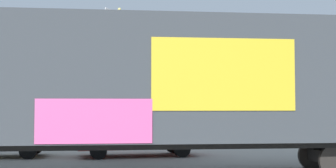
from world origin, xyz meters
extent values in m
cube|color=#33383D|center=(-0.34, 0.00, 2.71)|extent=(17.03, 3.86, 3.36)
cube|color=#2D2823|center=(-0.34, 0.00, 4.51)|extent=(16.06, 1.14, 0.24)
cube|color=gold|center=(1.49, -1.64, 2.79)|extent=(3.72, 0.20, 1.85)
cube|color=#CC4C8C|center=(-1.76, -1.49, 1.62)|extent=(2.85, 0.16, 1.10)
cube|color=black|center=(-0.34, 0.00, 0.93)|extent=(16.63, 2.46, 0.20)
cylinder|color=black|center=(4.85, -0.96, 0.46)|extent=(0.92, 0.16, 0.92)
cylinder|color=black|center=(4.92, 0.48, 0.46)|extent=(0.92, 0.16, 0.92)
cylinder|color=silver|center=(-0.60, 11.65, 3.60)|extent=(0.12, 0.12, 7.20)
sphere|color=#D8CC66|center=(-0.60, 11.65, 7.28)|extent=(0.18, 0.18, 0.18)
cube|color=red|center=(-1.00, 11.02, 6.73)|extent=(0.77, 1.17, 0.74)
cube|color=white|center=(-1.19, 10.73, 6.73)|extent=(0.40, 0.60, 0.74)
cube|color=gray|center=(0.00, 64.84, 4.45)|extent=(125.19, 31.57, 8.91)
cube|color=brown|center=(29.24, 55.37, 10.04)|extent=(4.81, 3.24, 2.26)
cube|color=#9E9384|center=(1.14, 55.37, 10.06)|extent=(6.62, 4.30, 2.31)
cube|color=brown|center=(4.46, 55.37, 10.34)|extent=(6.95, 5.69, 2.86)
cone|color=#193D23|center=(-13.84, 53.35, 11.37)|extent=(2.46, 2.46, 4.93)
cone|color=#193D23|center=(-15.37, 56.93, 10.93)|extent=(2.02, 2.02, 4.04)
cone|color=#193D23|center=(25.84, 58.98, 10.63)|extent=(1.72, 1.72, 3.45)
cylinder|color=black|center=(-4.24, 6.41, 0.32)|extent=(0.64, 0.23, 0.64)
cylinder|color=black|center=(-4.27, 4.73, 0.32)|extent=(0.64, 0.23, 0.64)
cube|color=#B21E1E|center=(-0.11, 5.16, 0.69)|extent=(4.79, 2.00, 0.75)
cube|color=#2D333D|center=(-0.39, 5.15, 1.41)|extent=(2.60, 1.72, 0.68)
cylinder|color=black|center=(1.44, 6.08, 0.32)|extent=(0.65, 0.25, 0.64)
cylinder|color=black|center=(1.53, 4.40, 0.32)|extent=(0.65, 0.25, 0.64)
cylinder|color=black|center=(-1.75, 5.93, 0.32)|extent=(0.65, 0.25, 0.64)
cylinder|color=black|center=(-1.67, 4.24, 0.32)|extent=(0.65, 0.25, 0.64)
camera|label=1|loc=(-1.63, -12.51, 1.99)|focal=47.35mm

